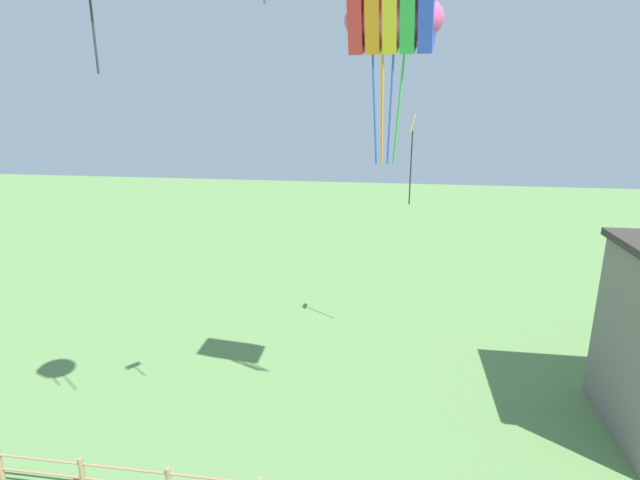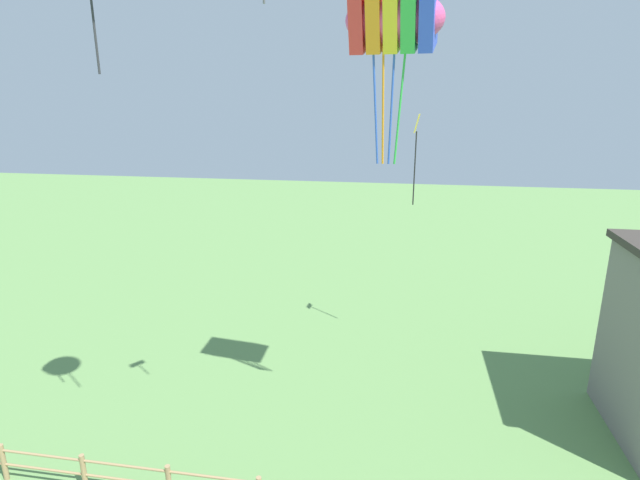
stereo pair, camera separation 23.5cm
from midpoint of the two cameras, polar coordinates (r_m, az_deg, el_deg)
kite_rainbow_parafoil at (r=13.50m, az=9.03°, el=23.62°), size 2.64×1.95×4.38m
kite_yellow_diamond at (r=19.59m, az=11.24°, el=10.49°), size 0.23×0.53×3.45m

